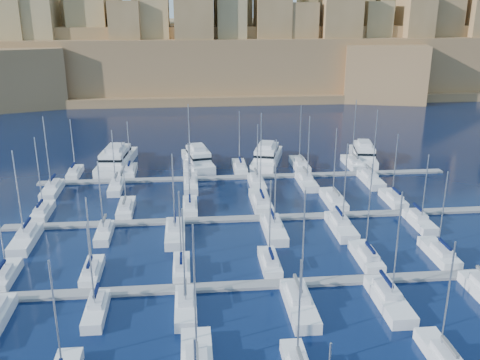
{
  "coord_description": "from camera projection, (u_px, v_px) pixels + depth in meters",
  "views": [
    {
      "loc": [
        -11.63,
        -72.28,
        35.1
      ],
      "look_at": [
        -3.9,
        6.0,
        8.43
      ],
      "focal_mm": 40.0,
      "sensor_mm": 36.0,
      "label": 1
    }
  ],
  "objects": [
    {
      "name": "ground",
      "position": [
        270.0,
        245.0,
        80.48
      ],
      "size": [
        600.0,
        600.0,
        0.0
      ],
      "primitive_type": "plane",
      "color": "black",
      "rests_on": "ground"
    },
    {
      "name": "pontoon_mid_near",
      "position": [
        284.0,
        284.0,
        69.1
      ],
      "size": [
        84.0,
        2.0,
        0.4
      ],
      "primitive_type": "cube",
      "color": "slate",
      "rests_on": "ground"
    },
    {
      "name": "pontoon_mid_far",
      "position": [
        261.0,
        218.0,
        89.84
      ],
      "size": [
        84.0,
        2.0,
        0.4
      ],
      "primitive_type": "cube",
      "color": "slate",
      "rests_on": "ground"
    },
    {
      "name": "pontoon_far",
      "position": [
        246.0,
        177.0,
        110.57
      ],
      "size": [
        84.0,
        2.0,
        0.4
      ],
      "primitive_type": "cube",
      "color": "slate",
      "rests_on": "ground"
    },
    {
      "name": "sailboat_4",
      "position": [
        442.0,
        356.0,
        54.2
      ],
      "size": [
        2.5,
        8.34,
        13.57
      ],
      "color": "white",
      "rests_on": "ground"
    },
    {
      "name": "sailboat_12",
      "position": [
        6.0,
        275.0,
        70.11
      ],
      "size": [
        2.35,
        7.85,
        11.84
      ],
      "color": "white",
      "rests_on": "ground"
    },
    {
      "name": "sailboat_13",
      "position": [
        92.0,
        272.0,
        71.09
      ],
      "size": [
        2.31,
        7.71,
        11.42
      ],
      "color": "white",
      "rests_on": "ground"
    },
    {
      "name": "sailboat_14",
      "position": [
        182.0,
        268.0,
        72.1
      ],
      "size": [
        2.25,
        7.51,
        11.84
      ],
      "color": "white",
      "rests_on": "ground"
    },
    {
      "name": "sailboat_15",
      "position": [
        270.0,
        263.0,
        73.48
      ],
      "size": [
        2.42,
        8.06,
        12.83
      ],
      "color": "white",
      "rests_on": "ground"
    },
    {
      "name": "sailboat_16",
      "position": [
        366.0,
        257.0,
        75.12
      ],
      "size": [
        2.65,
        8.84,
        14.57
      ],
      "color": "white",
      "rests_on": "ground"
    },
    {
      "name": "sailboat_17",
      "position": [
        439.0,
        253.0,
        76.18
      ],
      "size": [
        2.69,
        8.97,
        13.12
      ],
      "color": "white",
      "rests_on": "ground"
    },
    {
      "name": "sailboat_19",
      "position": [
        96.0,
        310.0,
        62.28
      ],
      "size": [
        2.34,
        7.79,
        12.24
      ],
      "color": "white",
      "rests_on": "ground"
    },
    {
      "name": "sailboat_20",
      "position": [
        186.0,
        307.0,
        62.95
      ],
      "size": [
        2.52,
        8.41,
        13.69
      ],
      "color": "white",
      "rests_on": "ground"
    },
    {
      "name": "sailboat_21",
      "position": [
        299.0,
        304.0,
        63.37
      ],
      "size": [
        3.06,
        10.19,
        15.7
      ],
      "color": "white",
      "rests_on": "ground"
    },
    {
      "name": "sailboat_22",
      "position": [
        389.0,
        300.0,
        64.36
      ],
      "size": [
        3.08,
        10.27,
        15.12
      ],
      "color": "white",
      "rests_on": "ground"
    },
    {
      "name": "sailboat_24",
      "position": [
        43.0,
        212.0,
        91.04
      ],
      "size": [
        2.53,
        8.42,
        13.97
      ],
      "color": "white",
      "rests_on": "ground"
    },
    {
      "name": "sailboat_25",
      "position": [
        126.0,
        208.0,
        92.55
      ],
      "size": [
        2.66,
        8.85,
        12.72
      ],
      "color": "white",
      "rests_on": "ground"
    },
    {
      "name": "sailboat_26",
      "position": [
        190.0,
        207.0,
        93.31
      ],
      "size": [
        2.48,
        8.27,
        12.33
      ],
      "color": "white",
      "rests_on": "ground"
    },
    {
      "name": "sailboat_27",
      "position": [
        261.0,
        202.0,
        95.52
      ],
      "size": [
        3.17,
        10.55,
        16.98
      ],
      "color": "white",
      "rests_on": "ground"
    },
    {
      "name": "sailboat_28",
      "position": [
        334.0,
        200.0,
        96.47
      ],
      "size": [
        2.98,
        9.92,
        14.17
      ],
      "color": "white",
      "rests_on": "ground"
    },
    {
      "name": "sailboat_29",
      "position": [
        393.0,
        199.0,
        96.88
      ],
      "size": [
        2.58,
        8.6,
        13.05
      ],
      "color": "white",
      "rests_on": "ground"
    },
    {
      "name": "sailboat_30",
      "position": [
        26.0,
        239.0,
        80.76
      ],
      "size": [
        2.96,
        9.88,
        15.06
      ],
      "color": "white",
      "rests_on": "ground"
    },
    {
      "name": "sailboat_31",
      "position": [
        104.0,
        233.0,
        82.89
      ],
      "size": [
        2.28,
        7.61,
        12.72
      ],
      "color": "white",
      "rests_on": "ground"
    },
    {
      "name": "sailboat_32",
      "position": [
        175.0,
        233.0,
        82.83
      ],
      "size": [
        2.98,
        9.94,
        13.96
      ],
      "color": "white",
      "rests_on": "ground"
    },
    {
      "name": "sailboat_33",
      "position": [
        274.0,
        229.0,
        84.14
      ],
      "size": [
        3.06,
        10.19,
        15.73
      ],
      "color": "white",
      "rests_on": "ground"
    },
    {
      "name": "sailboat_34",
      "position": [
        341.0,
        226.0,
        85.23
      ],
      "size": [
        3.01,
        10.04,
        14.81
      ],
      "color": "white",
      "rests_on": "ground"
    },
    {
      "name": "sailboat_35",
      "position": [
        420.0,
        221.0,
        87.14
      ],
      "size": [
        2.58,
        8.62,
        12.49
      ],
      "color": "white",
      "rests_on": "ground"
    },
    {
      "name": "sailboat_36",
      "position": [
        75.0,
        173.0,
        111.66
      ],
      "size": [
        2.37,
        7.91,
        12.23
      ],
      "color": "white",
      "rests_on": "ground"
    },
    {
      "name": "sailboat_37",
      "position": [
        130.0,
        171.0,
        112.79
      ],
      "size": [
        2.42,
        8.06,
        11.51
      ],
      "color": "white",
      "rests_on": "ground"
    },
    {
      "name": "sailboat_38",
      "position": [
        190.0,
        168.0,
        114.57
      ],
      "size": [
        2.82,
        9.38,
        14.8
      ],
      "color": "white",
      "rests_on": "ground"
    },
    {
      "name": "sailboat_39",
      "position": [
        240.0,
        167.0,
        115.43
      ],
      "size": [
        2.72,
        9.07,
        13.15
      ],
      "color": "white",
      "rests_on": "ground"
    },
    {
      "name": "sailboat_40",
      "position": [
        300.0,
        164.0,
        117.07
      ],
      "size": [
        2.99,
        9.96,
        13.95
      ],
      "color": "white",
      "rests_on": "ground"
    },
    {
      "name": "sailboat_41",
      "position": [
        353.0,
        163.0,
        118.0
      ],
      "size": [
        2.87,
        9.57,
        15.02
      ],
      "color": "white",
      "rests_on": "ground"
    },
    {
      "name": "sailboat_42",
      "position": [
        52.0,
        190.0,
        101.59
      ],
      "size": [
        2.83,
        9.43,
        15.31
      ],
      "color": "white",
      "rests_on": "ground"
    },
    {
      "name": "sailboat_43",
      "position": [
        116.0,
        187.0,
        103.25
      ],
      "size": [
        2.49,
        8.29,
        12.35
      ],
      "color": "white",
      "rests_on": "ground"
    },
    {
      "name": "sailboat_44",
      "position": [
        191.0,
        185.0,
        104.31
      ],
      "size": [
        2.66,
        8.86,
        13.87
      ],
      "color": "white",
      "rests_on": "ground"
    },
    {
      "name": "sailboat_45",
      "position": [
        257.0,
        183.0,
        105.33
      ],
      "size": [
        2.78,
        9.26,
        12.97
      ],
      "color": "white",
      "rests_on": "ground"
    },
    {
      "name": "sailboat_46",
      "position": [
        306.0,
        181.0,
        106.14
      ],
      "size": [
        2.85,
        9.51,
        14.35
      ],
      "color": "white",
      "rests_on": "ground"
    },
    {
      "name": "sailboat_47",
      "position": [
        371.0,
        179.0,
        107.27
      ],
      "size": [
        2.91,
        9.71,
        15.31
      ],
      "color": "white",
      "rests_on": "ground"
    },
    {
      "name": "motor_yacht_a",
      "position": [
        116.0,
        159.0,
        117.48
      ],
      "size": [
        7.67,
        19.4,
        5.25
      ],
      "color": "white",
      "rests_on": "ground"
    },
    {
      "name": "motor_yacht_b",
      "position": [
        198.0,
        159.0,
        117.66
      ],
      "size": [
        7.27,
        16.19,
        5.25
      ],
      "color": "white",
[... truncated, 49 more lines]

